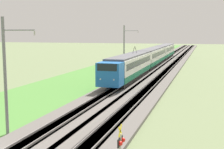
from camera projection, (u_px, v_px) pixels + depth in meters
The scene contains 8 objects.
ballast_main at pixel (151, 67), 64.38m from camera, with size 240.00×4.40×0.30m.
ballast_adjacent at pixel (170, 68), 63.27m from camera, with size 240.00×4.40×0.30m.
track_main at pixel (151, 67), 64.38m from camera, with size 240.00×1.57×0.45m.
track_adjacent at pixel (170, 68), 63.27m from camera, with size 240.00×1.57×0.45m.
grass_verge at pixel (121, 67), 66.24m from camera, with size 240.00×12.82×0.12m.
passenger_train at pixel (153, 56), 66.37m from camera, with size 64.32×2.96×5.13m.
catenary_mast_near at pixel (6, 76), 21.43m from camera, with size 0.22×2.56×8.31m.
catenary_mast_mid at pixel (124, 50), 52.59m from camera, with size 0.22×2.56×8.49m.
Camera 1 is at (-13.63, -10.64, 7.21)m, focal length 50.00 mm.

